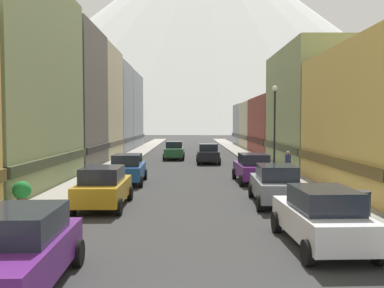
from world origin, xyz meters
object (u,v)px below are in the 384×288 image
(car_left_2, at_px, (128,169))
(car_driving_0, at_px, (208,153))
(car_left_0, at_px, (17,251))
(trash_bin_right, at_px, (363,204))
(potted_plant_1, at_px, (22,192))
(car_right_2, at_px, (253,168))
(car_right_1, at_px, (276,184))
(car_driving_1, at_px, (174,150))
(car_right_0, at_px, (322,217))
(streetlamp_right, at_px, (275,118))
(pedestrian_0, at_px, (288,165))
(car_left_1, at_px, (103,187))

(car_left_2, relative_size, car_driving_0, 1.01)
(car_left_0, distance_m, trash_bin_right, 12.01)
(car_left_2, relative_size, potted_plant_1, 4.03)
(car_right_2, relative_size, potted_plant_1, 4.01)
(car_right_1, xyz_separation_m, trash_bin_right, (2.55, -3.29, -0.26))
(car_driving_1, bearing_deg, car_left_0, -93.84)
(car_left_0, bearing_deg, trash_bin_right, 32.31)
(car_driving_0, bearing_deg, car_left_2, -113.44)
(car_right_1, relative_size, car_driving_1, 1.02)
(potted_plant_1, bearing_deg, car_right_2, 37.44)
(car_right_0, height_order, streetlamp_right, streetlamp_right)
(car_right_2, bearing_deg, trash_bin_right, -75.82)
(pedestrian_0, bearing_deg, potted_plant_1, -144.24)
(trash_bin_right, bearing_deg, streetlamp_right, 95.07)
(car_left_1, distance_m, car_right_0, 9.57)
(car_left_0, relative_size, potted_plant_1, 4.03)
(car_left_0, bearing_deg, car_left_1, 89.98)
(car_right_0, bearing_deg, car_right_2, 90.00)
(potted_plant_1, bearing_deg, pedestrian_0, 35.76)
(car_left_0, bearing_deg, car_right_0, 22.91)
(car_right_2, relative_size, streetlamp_right, 0.76)
(car_driving_0, relative_size, trash_bin_right, 4.49)
(pedestrian_0, bearing_deg, car_driving_0, 113.28)
(car_left_0, relative_size, pedestrian_0, 2.62)
(car_left_0, xyz_separation_m, car_driving_0, (5.40, 28.59, 0.00))
(car_right_0, xyz_separation_m, car_driving_0, (-2.20, 25.37, 0.00))
(car_left_1, distance_m, streetlamp_right, 12.97)
(car_left_2, xyz_separation_m, car_right_1, (7.60, -6.43, 0.00))
(pedestrian_0, bearing_deg, car_left_1, -138.92)
(car_driving_1, relative_size, trash_bin_right, 4.49)
(car_left_1, relative_size, streetlamp_right, 0.75)
(car_left_0, relative_size, car_driving_1, 1.01)
(car_left_1, bearing_deg, car_right_2, 44.56)
(car_right_0, bearing_deg, streetlamp_right, 83.89)
(car_left_0, distance_m, car_driving_0, 29.09)
(car_right_0, distance_m, trash_bin_right, 4.10)
(car_left_0, relative_size, car_right_1, 1.00)
(trash_bin_right, bearing_deg, car_left_1, 165.62)
(car_left_2, relative_size, streetlamp_right, 0.76)
(car_right_0, relative_size, car_driving_0, 1.01)
(potted_plant_1, bearing_deg, car_driving_0, 67.09)
(car_driving_0, bearing_deg, car_right_1, -83.36)
(car_right_2, xyz_separation_m, car_driving_0, (-2.20, 12.08, 0.00))
(pedestrian_0, bearing_deg, car_left_0, -119.48)
(car_right_0, bearing_deg, car_left_1, 142.62)
(car_driving_0, xyz_separation_m, streetlamp_right, (3.75, -10.90, 3.09))
(trash_bin_right, relative_size, potted_plant_1, 0.89)
(trash_bin_right, xyz_separation_m, streetlamp_right, (-1.00, 11.26, 3.34))
(car_left_2, height_order, car_driving_0, same)
(potted_plant_1, bearing_deg, car_left_2, 67.94)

